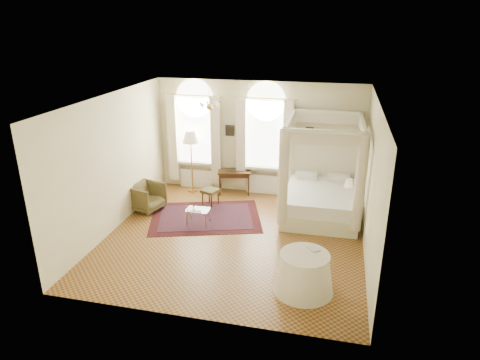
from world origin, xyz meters
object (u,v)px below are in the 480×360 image
(writing_desk, at_px, (234,174))
(floor_lamp, at_px, (191,140))
(armchair, at_px, (147,197))
(nightstand, at_px, (344,202))
(stool, at_px, (210,192))
(canopy_bed, at_px, (321,195))
(coffee_table, at_px, (198,211))
(side_table, at_px, (304,273))

(writing_desk, distance_m, floor_lamp, 1.62)
(writing_desk, height_order, armchair, armchair)
(nightstand, xyz_separation_m, stool, (-3.63, -0.43, 0.11))
(armchair, relative_size, floor_lamp, 0.44)
(canopy_bed, distance_m, floor_lamp, 4.08)
(canopy_bed, relative_size, writing_desk, 2.50)
(nightstand, distance_m, armchair, 5.35)
(stool, xyz_separation_m, armchair, (-1.60, -0.67, -0.03))
(writing_desk, height_order, coffee_table, writing_desk)
(armchair, bearing_deg, stool, -51.39)
(canopy_bed, relative_size, floor_lamp, 1.39)
(writing_desk, xyz_separation_m, stool, (-0.44, -1.00, -0.22))
(coffee_table, bearing_deg, stool, 91.67)
(floor_lamp, xyz_separation_m, side_table, (3.74, -4.35, -1.21))
(writing_desk, relative_size, floor_lamp, 0.56)
(writing_desk, xyz_separation_m, armchair, (-2.05, -1.67, -0.24))
(canopy_bed, xyz_separation_m, writing_desk, (-2.57, 0.98, 0.02))
(canopy_bed, xyz_separation_m, side_table, (-0.11, -3.46, -0.20))
(writing_desk, distance_m, stool, 1.12)
(coffee_table, bearing_deg, armchair, 162.69)
(writing_desk, bearing_deg, canopy_bed, -20.93)
(stool, height_order, coffee_table, stool)
(armchair, height_order, side_table, side_table)
(floor_lamp, relative_size, side_table, 1.61)
(writing_desk, bearing_deg, side_table, -61.02)
(armchair, relative_size, side_table, 0.71)
(nightstand, xyz_separation_m, armchair, (-5.23, -1.10, 0.09))
(canopy_bed, height_order, floor_lamp, canopy_bed)
(side_table, bearing_deg, coffee_table, 141.80)
(side_table, bearing_deg, writing_desk, 118.98)
(nightstand, distance_m, floor_lamp, 4.68)
(nightstand, distance_m, writing_desk, 3.25)
(writing_desk, height_order, floor_lamp, floor_lamp)
(armchair, bearing_deg, canopy_bed, -65.50)
(stool, height_order, armchair, armchair)
(side_table, bearing_deg, nightstand, 79.33)
(stool, bearing_deg, writing_desk, 66.27)
(canopy_bed, bearing_deg, stool, -179.58)
(coffee_table, relative_size, side_table, 0.50)
(canopy_bed, distance_m, nightstand, 0.80)
(writing_desk, relative_size, stool, 1.95)
(canopy_bed, xyz_separation_m, nightstand, (0.62, 0.41, -0.31))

